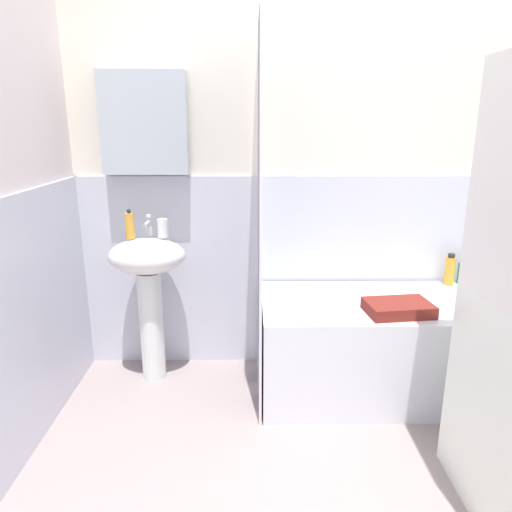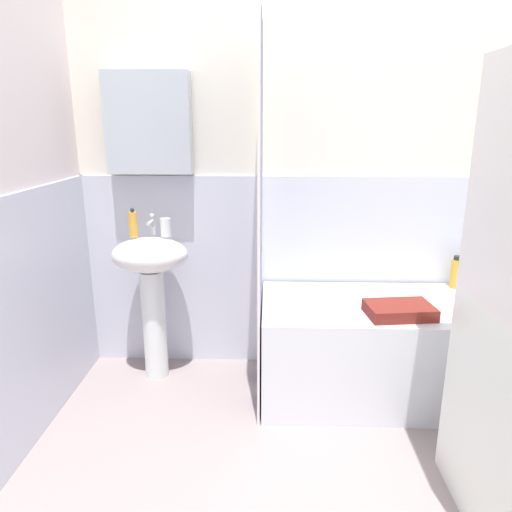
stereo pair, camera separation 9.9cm
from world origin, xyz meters
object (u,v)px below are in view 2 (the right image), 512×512
Objects in this scene: soap_dispenser at (133,224)px; toothbrush_cup at (166,227)px; sink at (151,277)px; shampoo_bottle at (490,276)px; lotion_bottle at (456,273)px; bathtub at (390,348)px; towel_folded at (399,310)px; body_wash_bottle at (468,275)px.

soap_dispenser reaches higher than toothbrush_cup.
sink is 2.00m from shampoo_bottle.
sink is at bearing -176.95° from shampoo_bottle.
sink is 1.80m from lotion_bottle.
sink is 4.41× the size of lotion_bottle.
sink is 0.32m from soap_dispenser.
towel_folded is at bearing -96.61° from bathtub.
lotion_bottle is (-0.09, -0.02, 0.02)m from body_wash_bottle.
bathtub is at bearing -6.63° from soap_dispenser.
bathtub is 0.76m from shampoo_bottle.
shampoo_bottle is (2.00, 0.11, -0.01)m from sink.
soap_dispenser is at bearing 168.92° from sink.
sink is at bearing -176.29° from lotion_bottle.
shampoo_bottle is at bearing 2.44° from soap_dispenser.
lotion_bottle is at bearing -165.41° from body_wash_bottle.
towel_folded is (-0.64, -0.44, -0.04)m from shampoo_bottle.
bathtub is at bearing -150.30° from body_wash_bottle.
toothbrush_cup is at bearing -176.96° from body_wash_bottle.
soap_dispenser reaches higher than shampoo_bottle.
toothbrush_cup is (0.18, 0.03, -0.02)m from soap_dispenser.
body_wash_bottle is (1.98, 0.12, -0.33)m from soap_dispenser.
body_wash_bottle is 0.46× the size of towel_folded.
soap_dispenser reaches higher than sink.
toothbrush_cup reaches higher than sink.
towel_folded is (1.35, -0.33, -0.06)m from sink.
soap_dispenser is at bearing -177.01° from lotion_bottle.
shampoo_bottle reaches higher than towel_folded.
shampoo_bottle reaches higher than bathtub.
bathtub is (1.47, -0.17, -0.67)m from soap_dispenser.
bathtub is at bearing -6.33° from sink.
soap_dispenser is 0.18m from toothbrush_cup.
bathtub is 0.36m from towel_folded.
soap_dispenser is 1.62m from bathtub.
sink reaches higher than body_wash_bottle.
bathtub is 4.39× the size of towel_folded.
body_wash_bottle reaches higher than bathtub.
lotion_bottle is (1.71, 0.07, -0.28)m from toothbrush_cup.
body_wash_bottle is at bearing 3.52° from soap_dispenser.
lotion_bottle is at bearing 32.37° from bathtub.
soap_dispenser is at bearing 173.37° from bathtub.
toothbrush_cup is 0.54× the size of lotion_bottle.
toothbrush_cup is at bearing 163.43° from towel_folded.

